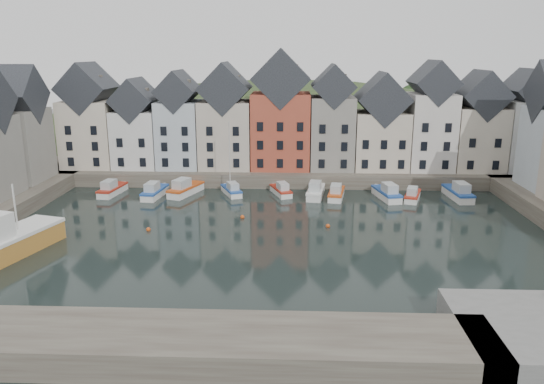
{
  "coord_description": "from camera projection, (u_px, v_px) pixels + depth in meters",
  "views": [
    {
      "loc": [
        1.97,
        -52.13,
        19.23
      ],
      "look_at": [
        -0.37,
        6.0,
        3.81
      ],
      "focal_mm": 35.0,
      "sensor_mm": 36.0,
      "label": 1
    }
  ],
  "objects": [
    {
      "name": "hillside",
      "position": [
        283.0,
        230.0,
        114.04
      ],
      "size": [
        153.6,
        70.4,
        64.0
      ],
      "color": "#24381C",
      "rests_on": "ground"
    },
    {
      "name": "near_wall",
      "position": [
        106.0,
        343.0,
        34.24
      ],
      "size": [
        50.0,
        6.0,
        2.0
      ],
      "primitive_type": "cube",
      "color": "#463D35",
      "rests_on": "ground"
    },
    {
      "name": "boat_i",
      "position": [
        412.0,
        196.0,
        70.82
      ],
      "size": [
        3.3,
        5.69,
        2.09
      ],
      "rotation": [
        0.0,
        0.0,
        -0.32
      ],
      "color": "silver",
      "rests_on": "ground"
    },
    {
      "name": "boat_d",
      "position": [
        232.0,
        190.0,
        73.47
      ],
      "size": [
        3.62,
        5.62,
        10.31
      ],
      "rotation": [
        0.0,
        0.0,
        0.39
      ],
      "color": "silver",
      "rests_on": "ground"
    },
    {
      "name": "boat_h",
      "position": [
        387.0,
        193.0,
        71.37
      ],
      "size": [
        3.33,
        6.82,
        2.51
      ],
      "rotation": [
        0.0,
        0.0,
        0.21
      ],
      "color": "silver",
      "rests_on": "ground"
    },
    {
      "name": "boat_j",
      "position": [
        458.0,
        193.0,
        71.41
      ],
      "size": [
        2.71,
        7.05,
        2.65
      ],
      "rotation": [
        0.0,
        0.0,
        0.08
      ],
      "color": "silver",
      "rests_on": "ground"
    },
    {
      "name": "boat_a",
      "position": [
        112.0,
        189.0,
        73.61
      ],
      "size": [
        2.68,
        6.37,
        2.37
      ],
      "rotation": [
        0.0,
        0.0,
        -0.13
      ],
      "color": "silver",
      "rests_on": "ground"
    },
    {
      "name": "boat_b",
      "position": [
        154.0,
        192.0,
        72.3
      ],
      "size": [
        2.62,
        6.46,
        2.41
      ],
      "rotation": [
        0.0,
        0.0,
        -0.11
      ],
      "color": "silver",
      "rests_on": "ground"
    },
    {
      "name": "boat_c",
      "position": [
        185.0,
        189.0,
        73.51
      ],
      "size": [
        4.33,
        7.15,
        2.63
      ],
      "rotation": [
        0.0,
        0.0,
        -0.35
      ],
      "color": "silver",
      "rests_on": "ground"
    },
    {
      "name": "far_quay",
      "position": [
        280.0,
        170.0,
        84.07
      ],
      "size": [
        90.0,
        16.0,
        2.0
      ],
      "primitive_type": "cube",
      "color": "#463D35",
      "rests_on": "ground"
    },
    {
      "name": "boat_g",
      "position": [
        336.0,
        193.0,
        71.66
      ],
      "size": [
        2.79,
        6.17,
        2.28
      ],
      "rotation": [
        0.0,
        0.0,
        -0.16
      ],
      "color": "silver",
      "rests_on": "ground"
    },
    {
      "name": "boat_f",
      "position": [
        316.0,
        192.0,
        72.38
      ],
      "size": [
        2.91,
        6.76,
        2.51
      ],
      "rotation": [
        0.0,
        0.0,
        -0.14
      ],
      "color": "silver",
      "rests_on": "ground"
    },
    {
      "name": "far_terrace",
      "position": [
        302.0,
        123.0,
        79.99
      ],
      "size": [
        72.37,
        8.16,
        17.78
      ],
      "color": "beige",
      "rests_on": "far_quay"
    },
    {
      "name": "ground",
      "position": [
        273.0,
        242.0,
        55.35
      ],
      "size": [
        260.0,
        260.0,
        0.0
      ],
      "primitive_type": "plane",
      "color": "black",
      "rests_on": "ground"
    },
    {
      "name": "boat_e",
      "position": [
        281.0,
        190.0,
        73.42
      ],
      "size": [
        3.39,
        5.67,
        2.08
      ],
      "rotation": [
        0.0,
        0.0,
        0.34
      ],
      "color": "silver",
      "rests_on": "ground"
    },
    {
      "name": "mooring_buoys",
      "position": [
        240.0,
        224.0,
        60.62
      ],
      "size": [
        20.5,
        5.5,
        0.5
      ],
      "color": "#BF4816",
      "rests_on": "ground"
    }
  ]
}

